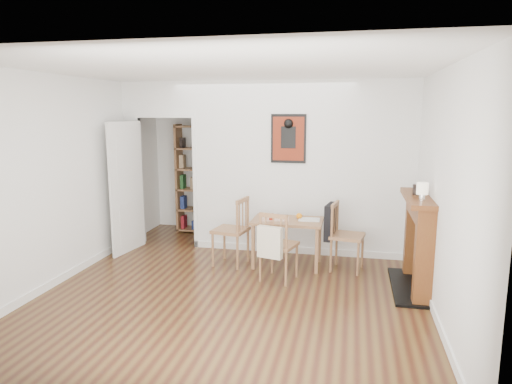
% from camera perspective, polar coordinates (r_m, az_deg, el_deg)
% --- Properties ---
extents(ground, '(5.20, 5.20, 0.00)m').
position_cam_1_polar(ground, '(5.93, -1.89, -11.19)').
color(ground, '#543A1B').
rests_on(ground, ground).
extents(room_shell, '(5.20, 5.20, 5.20)m').
position_cam_1_polar(room_shell, '(6.87, 1.55, 2.95)').
color(room_shell, white).
rests_on(room_shell, ground).
extents(dining_table, '(0.97, 0.62, 0.66)m').
position_cam_1_polar(dining_table, '(6.39, 3.95, -4.16)').
color(dining_table, brown).
rests_on(dining_table, ground).
extents(chair_left, '(0.56, 0.56, 0.97)m').
position_cam_1_polar(chair_left, '(6.46, -3.21, -4.88)').
color(chair_left, olive).
rests_on(chair_left, ground).
extents(chair_right, '(0.60, 0.54, 0.94)m').
position_cam_1_polar(chair_right, '(6.34, 11.17, -5.35)').
color(chair_right, olive).
rests_on(chair_right, ground).
extents(chair_front, '(0.56, 0.60, 0.91)m').
position_cam_1_polar(chair_front, '(5.86, 2.82, -6.67)').
color(chair_front, olive).
rests_on(chair_front, ground).
extents(bookshelf, '(0.81, 0.32, 1.93)m').
position_cam_1_polar(bookshelf, '(8.17, -7.07, 1.56)').
color(bookshelf, brown).
rests_on(bookshelf, ground).
extents(fireplace, '(0.45, 1.25, 1.16)m').
position_cam_1_polar(fireplace, '(5.88, 19.70, -5.67)').
color(fireplace, brown).
rests_on(fireplace, ground).
extents(red_glass, '(0.07, 0.07, 0.09)m').
position_cam_1_polar(red_glass, '(6.32, 1.96, -3.12)').
color(red_glass, maroon).
rests_on(red_glass, dining_table).
extents(orange_fruit, '(0.08, 0.08, 0.08)m').
position_cam_1_polar(orange_fruit, '(6.41, 5.41, -3.01)').
color(orange_fruit, orange).
rests_on(orange_fruit, dining_table).
extents(placemat, '(0.42, 0.34, 0.00)m').
position_cam_1_polar(placemat, '(6.39, 2.42, -3.38)').
color(placemat, beige).
rests_on(placemat, dining_table).
extents(notebook, '(0.30, 0.23, 0.01)m').
position_cam_1_polar(notebook, '(6.37, 6.66, -3.44)').
color(notebook, silver).
rests_on(notebook, dining_table).
extents(mantel_lamp, '(0.13, 0.13, 0.21)m').
position_cam_1_polar(mantel_lamp, '(5.42, 20.08, 0.29)').
color(mantel_lamp, silver).
rests_on(mantel_lamp, fireplace).
extents(ceramic_jar_a, '(0.10, 0.10, 0.12)m').
position_cam_1_polar(ceramic_jar_a, '(5.81, 19.50, 0.29)').
color(ceramic_jar_a, black).
rests_on(ceramic_jar_a, fireplace).
extents(ceramic_jar_b, '(0.07, 0.07, 0.09)m').
position_cam_1_polar(ceramic_jar_b, '(5.99, 19.33, 0.44)').
color(ceramic_jar_b, black).
rests_on(ceramic_jar_b, fireplace).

